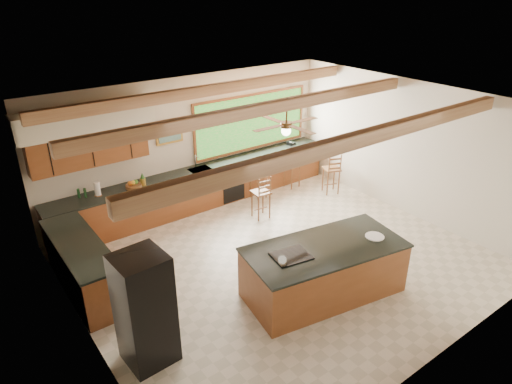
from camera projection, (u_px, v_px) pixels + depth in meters
ground at (280, 260)px, 8.76m from camera, size 7.20×7.20×0.00m
room_shell at (252, 144)px, 8.20m from camera, size 7.27×6.54×3.02m
counter_run at (178, 203)px, 9.95m from camera, size 7.12×3.10×1.22m
island at (324, 270)px, 7.67m from camera, size 2.84×1.69×0.95m
refrigerator at (145, 310)px, 6.16m from camera, size 0.70×0.68×1.70m
bar_stool_a at (262, 194)px, 10.04m from camera, size 0.41×0.41×1.03m
bar_stool_b at (294, 166)px, 11.56m from camera, size 0.37×0.37×0.97m
bar_stool_c at (260, 177)px, 10.99m from camera, size 0.37×0.37×0.95m
bar_stool_d at (333, 170)px, 11.22m from camera, size 0.49×0.49×1.06m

